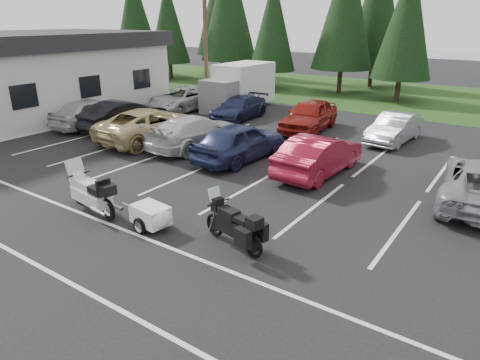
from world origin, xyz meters
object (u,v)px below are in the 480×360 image
object	(u,v)px
car_far_2	(309,115)
touring_motorcycle	(91,189)
car_near_1	(124,115)
car_far_3	(395,128)
cargo_trailer	(151,217)
adventure_motorcycle	(233,221)
box_truck	(235,87)
car_near_5	(319,155)
car_near_2	(152,125)
car_near_0	(92,112)
car_far_0	(181,99)
building	(24,74)
car_far_1	(239,108)
car_near_3	(196,132)
utility_pole	(205,35)
car_near_4	(240,141)

from	to	relation	value
car_far_2	touring_motorcycle	distance (m)	13.27
car_near_1	car_far_3	xyz separation A→B (m)	(12.69, 5.88, -0.11)
cargo_trailer	adventure_motorcycle	xyz separation A→B (m)	(2.55, 0.51, 0.38)
box_truck	car_near_5	world-z (taller)	box_truck
car_near_2	adventure_motorcycle	bearing A→B (deg)	148.37
car_near_0	car_far_3	size ratio (longest dim) A/B	1.14
car_near_0	car_near_2	distance (m)	4.81
cargo_trailer	adventure_motorcycle	distance (m)	2.63
car_near_2	car_near_5	bearing A→B (deg)	-176.40
car_near_5	car_far_0	xyz separation A→B (m)	(-12.59, 6.09, -0.02)
box_truck	touring_motorcycle	distance (m)	16.67
building	car_far_3	world-z (taller)	building
car_near_5	touring_motorcycle	distance (m)	8.46
car_near_0	car_far_0	bearing A→B (deg)	-103.99
box_truck	car_far_1	world-z (taller)	box_truck
car_near_3	car_far_1	distance (m)	6.33
car_near_0	car_far_1	xyz separation A→B (m)	(5.60, 6.24, -0.15)
car_near_0	car_near_5	size ratio (longest dim) A/B	1.02
car_near_5	adventure_motorcycle	xyz separation A→B (m)	(0.56, -6.53, -0.03)
car_near_5	car_far_1	world-z (taller)	car_near_5
adventure_motorcycle	car_far_1	bearing A→B (deg)	137.75
utility_pole	car_far_3	size ratio (longest dim) A/B	2.14
car_near_0	adventure_motorcycle	size ratio (longest dim) A/B	1.96
car_near_1	utility_pole	bearing A→B (deg)	-85.35
car_far_3	car_far_2	bearing A→B (deg)	-171.01
car_near_1	car_far_2	world-z (taller)	car_far_2
car_far_0	cargo_trailer	xyz separation A→B (m)	(10.60, -13.12, -0.39)
car_far_0	car_far_2	size ratio (longest dim) A/B	1.11
box_truck	building	bearing A→B (deg)	-139.64
car_near_0	car_near_5	world-z (taller)	car_near_0
car_near_1	cargo_trailer	xyz separation A→B (m)	(9.62, -7.47, -0.44)
building	car_near_0	xyz separation A→B (m)	(6.26, -0.00, -1.63)
car_near_1	car_near_5	size ratio (longest dim) A/B	1.04
utility_pole	car_far_1	distance (m)	5.85
building	car_near_5	world-z (taller)	building
car_far_2	adventure_motorcycle	size ratio (longest dim) A/B	2.00
car_far_1	adventure_motorcycle	bearing A→B (deg)	-59.25
utility_pole	car_near_1	distance (m)	8.44
car_near_2	car_far_3	size ratio (longest dim) A/B	1.38
car_far_0	adventure_motorcycle	world-z (taller)	car_far_0
car_near_5	adventure_motorcycle	world-z (taller)	car_near_5
car_far_0	car_far_3	distance (m)	13.67
utility_pole	car_near_0	bearing A→B (deg)	-102.26
car_near_4	car_far_2	world-z (taller)	car_far_2
car_near_2	car_near_1	bearing A→B (deg)	-11.57
car_near_2	box_truck	bearing A→B (deg)	-80.82
car_near_2	car_far_0	size ratio (longest dim) A/B	1.07
car_near_0	car_near_2	xyz separation A→B (m)	(4.81, -0.15, -0.01)
car_near_0	car_near_1	distance (m)	2.13
utility_pole	car_near_3	xyz separation A→B (m)	(5.64, -7.83, -3.94)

